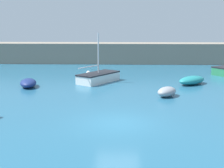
{
  "coord_description": "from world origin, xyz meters",
  "views": [
    {
      "loc": [
        0.29,
        -16.6,
        5.42
      ],
      "look_at": [
        -0.58,
        7.17,
        0.82
      ],
      "focal_mm": 50.0,
      "sensor_mm": 36.0,
      "label": 1
    }
  ],
  "objects": [
    {
      "name": "sailboat_short_mast",
      "position": [
        -2.05,
        12.31,
        0.47
      ],
      "size": [
        4.05,
        4.75,
        4.61
      ],
      "rotation": [
        0.0,
        0.0,
        0.97
      ],
      "color": "white",
      "rests_on": "ground_plane"
    },
    {
      "name": "ground_plane",
      "position": [
        0.0,
        0.0,
        -0.1
      ],
      "size": [
        120.0,
        120.0,
        0.2
      ],
      "primitive_type": "cube",
      "color": "#235B7A"
    },
    {
      "name": "mooring_buoy_white",
      "position": [
        -3.46,
        16.38,
        0.23
      ],
      "size": [
        0.46,
        0.46,
        0.46
      ],
      "primitive_type": "sphere",
      "color": "white",
      "rests_on": "ground_plane"
    },
    {
      "name": "open_tender_yellow",
      "position": [
        6.52,
        11.48,
        0.38
      ],
      "size": [
        3.29,
        3.13,
        0.76
      ],
      "rotation": [
        0.0,
        0.0,
        3.86
      ],
      "color": "teal",
      "rests_on": "ground_plane"
    },
    {
      "name": "dinghy_near_pier",
      "position": [
        3.6,
        6.59,
        0.37
      ],
      "size": [
        2.07,
        2.26,
        0.73
      ],
      "rotation": [
        0.0,
        0.0,
        0.96
      ],
      "color": "gray",
      "rests_on": "ground_plane"
    },
    {
      "name": "harbor_breakwater",
      "position": [
        0.0,
        27.34,
        1.39
      ],
      "size": [
        67.91,
        3.97,
        2.78
      ],
      "primitive_type": "cube",
      "color": "gray",
      "rests_on": "ground_plane"
    },
    {
      "name": "rowboat_blue_near",
      "position": [
        -7.98,
        9.77,
        0.36
      ],
      "size": [
        2.02,
        2.95,
        0.71
      ],
      "rotation": [
        0.0,
        0.0,
        1.83
      ],
      "color": "navy",
      "rests_on": "ground_plane"
    }
  ]
}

